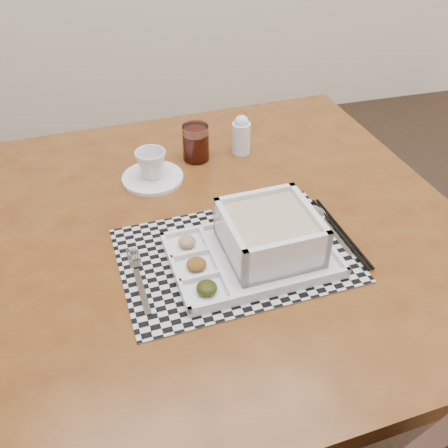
% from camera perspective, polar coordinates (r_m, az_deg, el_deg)
% --- Properties ---
extents(dining_table, '(1.11, 1.11, 0.79)m').
position_cam_1_polar(dining_table, '(1.15, -0.37, -2.97)').
color(dining_table, '#4A240D').
rests_on(dining_table, ground).
extents(placemat, '(0.48, 0.34, 0.00)m').
position_cam_1_polar(placemat, '(1.01, 1.26, -3.55)').
color(placemat, '#B5B4BC').
rests_on(placemat, dining_table).
extents(serving_tray, '(0.33, 0.24, 0.10)m').
position_cam_1_polar(serving_tray, '(0.99, 4.52, -1.92)').
color(serving_tray, silver).
rests_on(serving_tray, placemat).
extents(fork, '(0.03, 0.19, 0.00)m').
position_cam_1_polar(fork, '(0.97, -9.69, -6.06)').
color(fork, silver).
rests_on(fork, placemat).
extents(spoon, '(0.04, 0.18, 0.01)m').
position_cam_1_polar(spoon, '(1.12, 10.96, 0.91)').
color(spoon, silver).
rests_on(spoon, placemat).
extents(chopsticks, '(0.03, 0.24, 0.01)m').
position_cam_1_polar(chopsticks, '(1.08, 13.20, -0.91)').
color(chopsticks, black).
rests_on(chopsticks, placemat).
extents(saucer, '(0.15, 0.15, 0.01)m').
position_cam_1_polar(saucer, '(1.24, -8.14, 5.23)').
color(saucer, silver).
rests_on(saucer, dining_table).
extents(cup, '(0.09, 0.09, 0.07)m').
position_cam_1_polar(cup, '(1.22, -8.31, 6.79)').
color(cup, silver).
rests_on(cup, saucer).
extents(juice_glass, '(0.07, 0.07, 0.09)m').
position_cam_1_polar(juice_glass, '(1.29, -3.24, 9.10)').
color(juice_glass, white).
rests_on(juice_glass, dining_table).
extents(creamer_bottle, '(0.05, 0.05, 0.11)m').
position_cam_1_polar(creamer_bottle, '(1.32, 1.98, 10.12)').
color(creamer_bottle, silver).
rests_on(creamer_bottle, dining_table).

